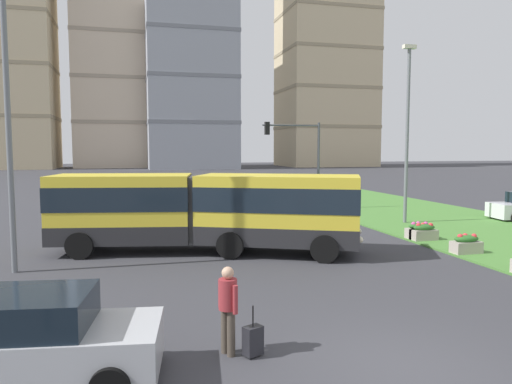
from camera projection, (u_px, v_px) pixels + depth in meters
ground_plane at (404, 369)px, 8.85m from camera, size 260.00×260.00×0.00m
articulated_bus at (205, 210)px, 18.64m from camera, size 11.86×5.95×3.00m
car_navy_sedan at (112, 199)px, 31.49m from camera, size 4.42×2.06×1.58m
car_silver_hatch at (25, 341)px, 8.19m from camera, size 4.60×2.49×1.58m
pedestrian_crossing at (228, 304)px, 9.38m from camera, size 0.36×0.54×1.74m
rolling_suitcase at (253, 340)px, 9.36m from camera, size 0.43×0.37×0.97m
flower_planter_2 at (466, 244)px, 18.26m from camera, size 1.10×0.56×0.74m
flower_planter_3 at (424, 232)px, 20.91m from camera, size 1.10×0.56×0.74m
flower_planter_4 at (419, 230)px, 21.27m from camera, size 1.10×0.56×0.74m
traffic_light_far_right at (300, 150)px, 31.14m from camera, size 3.86×0.28×5.68m
streetlight_left at (7, 102)px, 15.25m from camera, size 0.70×0.28×10.03m
streetlight_median at (407, 127)px, 25.44m from camera, size 0.70×0.28×9.36m
apartment_tower_westcentre at (125, 62)px, 105.20m from camera, size 21.20×15.97×45.49m
apartment_tower_centre at (190, 38)px, 97.23m from camera, size 17.62×15.62×52.40m
apartment_tower_eastcentre at (326, 54)px, 111.38m from camera, size 20.07×17.09×51.14m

